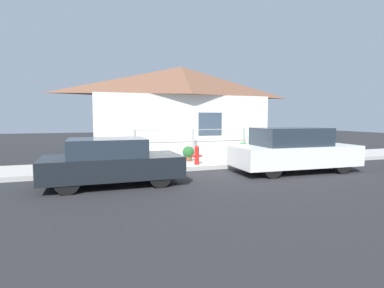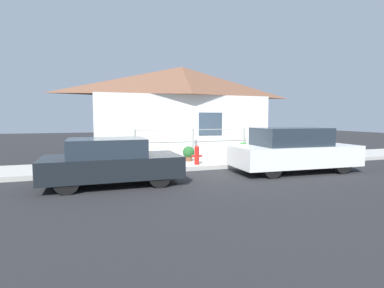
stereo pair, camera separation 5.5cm
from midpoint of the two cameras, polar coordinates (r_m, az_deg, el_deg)
ground_plane at (r=10.54m, az=4.27°, el=-4.91°), size 60.00×60.00×0.00m
sidewalk at (r=11.60m, az=1.98°, el=-3.62°), size 24.00×2.35×0.15m
house at (r=13.92m, az=-1.72°, el=11.01°), size 8.24×2.23×4.15m
fence at (r=12.48m, az=0.32°, el=0.43°), size 4.90×0.10×1.22m
car_left at (r=8.38m, az=-14.97°, el=-3.22°), size 3.61×1.75×1.26m
car_right at (r=10.55m, az=18.88°, el=-1.15°), size 4.24×1.86×1.49m
fire_hydrant at (r=10.68m, az=1.07°, el=-2.03°), size 0.39×0.17×0.68m
potted_plant_near_hydrant at (r=11.57m, az=-0.53°, el=-1.71°), size 0.46×0.46×0.57m
potted_plant_by_fence at (r=11.04m, az=-17.30°, el=-2.22°), size 0.49×0.49×0.59m
potted_plant_corner at (r=12.58m, az=9.85°, el=-1.02°), size 0.52×0.52×0.65m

